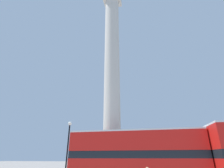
{
  "coord_description": "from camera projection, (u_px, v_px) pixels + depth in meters",
  "views": [
    {
      "loc": [
        4.29,
        -19.67,
        2.29
      ],
      "look_at": [
        0.0,
        0.0,
        10.8
      ],
      "focal_mm": 28.0,
      "sensor_mm": 36.0,
      "label": 1
    }
  ],
  "objects": [
    {
      "name": "equestrian_statue",
      "position": [
        217.0,
        164.0,
        18.78
      ],
      "size": [
        3.85,
        3.43,
        5.95
      ],
      "rotation": [
        0.0,
        0.0,
        -0.45
      ],
      "color": "beige",
      "rests_on": "ground_plane"
    },
    {
      "name": "monument_column",
      "position": [
        112.0,
        86.0,
        21.74
      ],
      "size": [
        5.11,
        5.11,
        27.07
      ],
      "color": "beige",
      "rests_on": "ground_plane"
    },
    {
      "name": "bus_a",
      "position": [
        136.0,
        156.0,
        13.9
      ],
      "size": [
        10.46,
        2.93,
        4.34
      ],
      "rotation": [
        0.0,
        0.0,
        0.01
      ],
      "color": "red",
      "rests_on": "ground_plane"
    },
    {
      "name": "street_lamp",
      "position": [
        67.0,
        150.0,
        17.22
      ],
      "size": [
        0.37,
        0.37,
        5.77
      ],
      "color": "black",
      "rests_on": "ground_plane"
    }
  ]
}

